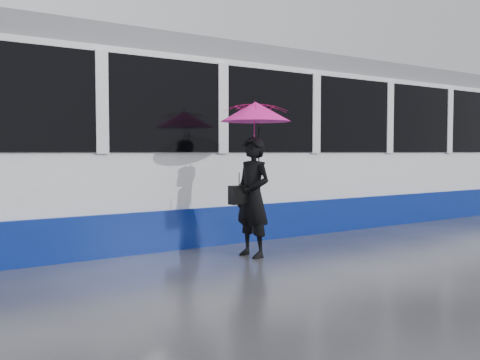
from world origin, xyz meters
TOP-DOWN VIEW (x-y plane):
  - ground at (0.00, 0.00)m, footprint 90.00×90.00m
  - rails at (0.00, 2.50)m, footprint 34.00×1.51m
  - tram at (-1.73, 2.50)m, footprint 26.00×2.56m
  - woman at (-0.41, 0.19)m, footprint 0.49×0.68m
  - umbrella at (-0.36, 0.19)m, footprint 1.14×1.14m
  - handbag at (-0.63, 0.21)m, footprint 0.32×0.17m

SIDE VIEW (x-z plane):
  - ground at x=0.00m, z-range 0.00..0.00m
  - rails at x=0.00m, z-range 0.00..0.02m
  - woman at x=-0.41m, z-range 0.00..1.72m
  - handbag at x=-0.63m, z-range 0.68..1.12m
  - tram at x=-1.73m, z-range -0.04..3.31m
  - umbrella at x=-0.36m, z-range 1.30..2.46m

